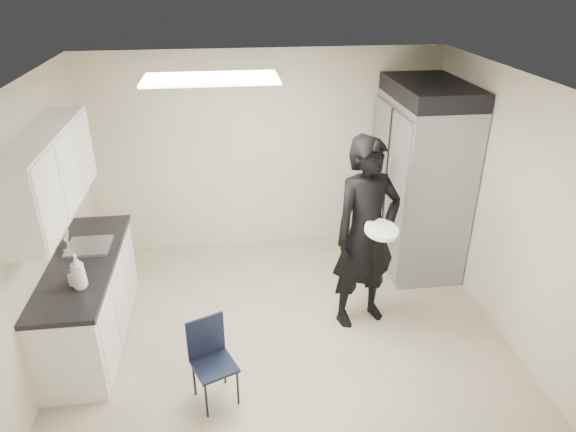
{
  "coord_description": "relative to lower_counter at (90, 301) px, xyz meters",
  "views": [
    {
      "loc": [
        -0.51,
        -4.27,
        3.49
      ],
      "look_at": [
        0.07,
        0.2,
        1.26
      ],
      "focal_mm": 32.0,
      "sensor_mm": 36.0,
      "label": 1
    }
  ],
  "objects": [
    {
      "name": "floor",
      "position": [
        1.95,
        -0.2,
        -0.43
      ],
      "size": [
        4.5,
        4.5,
        0.0
      ],
      "primitive_type": "plane",
      "color": "tan",
      "rests_on": "ground"
    },
    {
      "name": "ceiling",
      "position": [
        1.95,
        -0.2,
        2.17
      ],
      "size": [
        4.5,
        4.5,
        0.0
      ],
      "primitive_type": "plane",
      "rotation": [
        3.14,
        0.0,
        0.0
      ],
      "color": "silver",
      "rests_on": "back_wall"
    },
    {
      "name": "back_wall",
      "position": [
        1.95,
        1.8,
        0.87
      ],
      "size": [
        4.5,
        0.0,
        4.5
      ],
      "primitive_type": "plane",
      "rotation": [
        1.57,
        0.0,
        0.0
      ],
      "color": "beige",
      "rests_on": "floor"
    },
    {
      "name": "left_wall",
      "position": [
        -0.3,
        -0.2,
        0.87
      ],
      "size": [
        0.0,
        4.0,
        4.0
      ],
      "primitive_type": "plane",
      "rotation": [
        1.57,
        0.0,
        1.57
      ],
      "color": "beige",
      "rests_on": "floor"
    },
    {
      "name": "right_wall",
      "position": [
        4.2,
        -0.2,
        0.87
      ],
      "size": [
        0.0,
        4.0,
        4.0
      ],
      "primitive_type": "plane",
      "rotation": [
        1.57,
        0.0,
        -1.57
      ],
      "color": "beige",
      "rests_on": "floor"
    },
    {
      "name": "ceiling_panel",
      "position": [
        1.35,
        0.2,
        2.14
      ],
      "size": [
        1.2,
        0.6,
        0.02
      ],
      "primitive_type": "cube",
      "color": "white",
      "rests_on": "ceiling"
    },
    {
      "name": "lower_counter",
      "position": [
        0.0,
        0.0,
        0.0
      ],
      "size": [
        0.6,
        1.9,
        0.86
      ],
      "primitive_type": "cube",
      "color": "silver",
      "rests_on": "floor"
    },
    {
      "name": "countertop",
      "position": [
        0.0,
        0.0,
        0.46
      ],
      "size": [
        0.64,
        1.95,
        0.05
      ],
      "primitive_type": "cube",
      "color": "black",
      "rests_on": "lower_counter"
    },
    {
      "name": "sink",
      "position": [
        0.02,
        0.25,
        0.44
      ],
      "size": [
        0.42,
        0.4,
        0.14
      ],
      "primitive_type": "cube",
      "color": "gray",
      "rests_on": "countertop"
    },
    {
      "name": "faucet",
      "position": [
        -0.18,
        0.25,
        0.59
      ],
      "size": [
        0.02,
        0.02,
        0.24
      ],
      "primitive_type": "cylinder",
      "color": "silver",
      "rests_on": "countertop"
    },
    {
      "name": "upper_cabinets",
      "position": [
        -0.13,
        0.0,
        1.4
      ],
      "size": [
        0.35,
        1.8,
        0.75
      ],
      "primitive_type": "cube",
      "color": "silver",
      "rests_on": "left_wall"
    },
    {
      "name": "towel_dispenser",
      "position": [
        -0.19,
        1.15,
        1.19
      ],
      "size": [
        0.22,
        0.3,
        0.35
      ],
      "primitive_type": "cube",
      "color": "black",
      "rests_on": "left_wall"
    },
    {
      "name": "notice_sticker_left",
      "position": [
        -0.29,
        -0.1,
        0.79
      ],
      "size": [
        0.0,
        0.12,
        0.07
      ],
      "primitive_type": "cube",
      "color": "yellow",
      "rests_on": "left_wall"
    },
    {
      "name": "notice_sticker_right",
      "position": [
        -0.29,
        0.1,
        0.75
      ],
      "size": [
        0.0,
        0.12,
        0.07
      ],
      "primitive_type": "cube",
      "color": "yellow",
      "rests_on": "left_wall"
    },
    {
      "name": "commercial_fridge",
      "position": [
        3.78,
        1.07,
        0.62
      ],
      "size": [
        0.8,
        1.35,
        2.1
      ],
      "primitive_type": "cube",
      "color": "gray",
      "rests_on": "floor"
    },
    {
      "name": "fridge_compressor",
      "position": [
        3.78,
        1.07,
        1.77
      ],
      "size": [
        0.8,
        1.35,
        0.2
      ],
      "primitive_type": "cube",
      "color": "black",
      "rests_on": "commercial_fridge"
    },
    {
      "name": "folding_chair",
      "position": [
        1.24,
        -1.04,
        -0.05
      ],
      "size": [
        0.45,
        0.45,
        0.77
      ],
      "primitive_type": "cube",
      "rotation": [
        0.0,
        0.0,
        0.39
      ],
      "color": "black",
      "rests_on": "floor"
    },
    {
      "name": "man_tuxedo",
      "position": [
        2.81,
        -0.05,
        0.6
      ],
      "size": [
        0.87,
        0.71,
        2.06
      ],
      "primitive_type": "imported",
      "rotation": [
        0.0,
        0.0,
        0.31
      ],
      "color": "black",
      "rests_on": "floor"
    },
    {
      "name": "bucket_lid",
      "position": [
        2.88,
        -0.28,
        0.77
      ],
      "size": [
        0.41,
        0.41,
        0.04
      ],
      "primitive_type": "cylinder",
      "rotation": [
        0.0,
        0.0,
        0.31
      ],
      "color": "white",
      "rests_on": "man_tuxedo"
    },
    {
      "name": "soap_bottle_a",
      "position": [
        0.1,
        -0.47,
        0.65
      ],
      "size": [
        0.17,
        0.17,
        0.34
      ],
      "primitive_type": "imported",
      "rotation": [
        0.0,
        0.0,
        0.36
      ],
      "color": "white",
      "rests_on": "countertop"
    },
    {
      "name": "soap_bottle_b",
      "position": [
        0.05,
        -0.43,
        0.57
      ],
      "size": [
        0.11,
        0.11,
        0.17
      ],
      "primitive_type": "imported",
      "rotation": [
        0.0,
        0.0,
        -0.48
      ],
      "color": "#AAA8B4",
      "rests_on": "countertop"
    }
  ]
}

